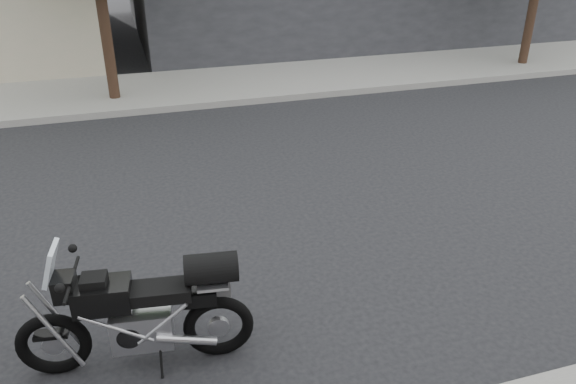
{
  "coord_description": "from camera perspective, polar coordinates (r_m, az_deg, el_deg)",
  "views": [
    {
      "loc": [
        1.84,
        7.03,
        4.01
      ],
      "look_at": [
        0.05,
        1.16,
        0.9
      ],
      "focal_mm": 35.0,
      "sensor_mm": 36.0,
      "label": 1
    }
  ],
  "objects": [
    {
      "name": "far_sidewalk",
      "position": [
        14.21,
        -9.02,
        10.47
      ],
      "size": [
        44.0,
        3.0,
        0.15
      ],
      "primitive_type": "cube",
      "color": "gray",
      "rests_on": "ground"
    },
    {
      "name": "ground",
      "position": [
        8.3,
        -2.02,
        -2.03
      ],
      "size": [
        120.0,
        120.0,
        0.0
      ],
      "primitive_type": "plane",
      "color": "black",
      "rests_on": "ground"
    },
    {
      "name": "motorcycle",
      "position": [
        5.59,
        -13.76,
        -11.52
      ],
      "size": [
        2.24,
        0.73,
        1.42
      ],
      "rotation": [
        0.0,
        0.0,
        -0.13
      ],
      "color": "black",
      "rests_on": "ground"
    }
  ]
}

